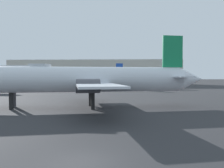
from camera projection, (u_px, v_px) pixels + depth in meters
name	position (u px, v px, depth m)	size (l,w,h in m)	color
ground_plane	(80.00, 163.00, 12.94)	(600.00, 600.00, 0.00)	#2D2D30
airplane_at_gate	(83.00, 80.00, 35.11)	(38.24, 28.20, 10.91)	silver
airplane_far_left	(143.00, 81.00, 85.90)	(24.23, 18.23, 9.11)	white
terminal_building	(96.00, 73.00, 129.36)	(85.42, 27.68, 12.45)	beige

